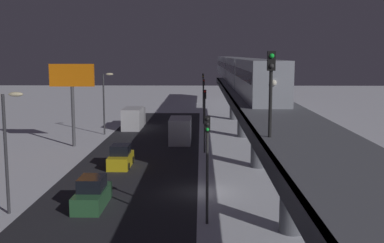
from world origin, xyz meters
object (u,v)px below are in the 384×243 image
Objects in this scene: commercial_billboard at (72,83)px; subway_train at (236,69)px; traffic_light_distant at (203,85)px; traffic_light_mid at (205,112)px; sedan_green at (92,194)px; box_truck at (181,130)px; traffic_light_far at (204,95)px; traffic_light_near at (207,154)px; sedan_yellow at (121,158)px; rail_signal at (271,79)px; delivery_van at (134,118)px.

subway_train is at bearing -133.63° from commercial_billboard.
traffic_light_distant is at bearing -110.41° from commercial_billboard.
subway_train is 11.57× the size of traffic_light_mid.
box_truck is (-4.80, -23.99, 0.55)m from sedan_green.
commercial_billboard reaches higher than traffic_light_far.
traffic_light_near and traffic_light_mid have the same top height.
traffic_light_mid is (-7.50, -6.20, 3.41)m from sedan_yellow.
commercial_billboard is (6.66, -20.63, 6.03)m from sedan_green.
delivery_van is (12.35, -42.14, -7.42)m from rail_signal.
subway_train is 11.57× the size of traffic_light_far.
box_truck is 34.91m from traffic_light_distant.
traffic_light_near is (4.73, 43.61, -3.63)m from subway_train.
delivery_van is 19.31m from traffic_light_mid.
commercial_billboard is at bearing -59.41° from rail_signal.
traffic_light_mid is at bearing -90.00° from traffic_light_near.
traffic_light_mid is (-7.50, -17.44, 3.40)m from sedan_green.
subway_train is at bearing -101.61° from traffic_light_mid.
subway_train is 44.02m from traffic_light_near.
sedan_green is 59.25m from traffic_light_distant.
sedan_green is at bearing 107.88° from commercial_billboard.
box_truck and delivery_van have the same top height.
rail_signal is 7.32m from traffic_light_near.
subway_train is at bearing -155.68° from delivery_van.
delivery_van reaches higher than sedan_yellow.
traffic_light_distant is at bearing -98.99° from sedan_yellow.
sedan_yellow is 13.00m from commercial_billboard.
subway_train is at bearing 104.53° from traffic_light_distant.
delivery_van is 15.19m from commercial_billboard.
commercial_billboard is (4.66, 13.38, 5.48)m from delivery_van.
traffic_light_distant is (0.00, -41.23, 0.00)m from traffic_light_mid.
traffic_light_distant is at bearing -97.28° from sedan_green.
delivery_van is at bearing -60.17° from traffic_light_mid.
delivery_van is 38.48m from traffic_light_near.
delivery_van is at bearing -73.67° from rail_signal.
sedan_yellow is 0.57× the size of delivery_van.
traffic_light_far and traffic_light_distant have the same top height.
rail_signal reaches higher than box_truck.
sedan_yellow is 0.57× the size of box_truck.
subway_train is 10.01× the size of box_truck.
traffic_light_far reaches higher than box_truck.
traffic_light_far is 22.61m from commercial_billboard.
sedan_green is at bearing 78.85° from traffic_light_far.
delivery_van is 1.16× the size of traffic_light_distant.
commercial_billboard is at bearing 16.34° from box_truck.
delivery_van is 26.58m from traffic_light_distant.
box_truck is at bearing 79.14° from traffic_light_far.
traffic_light_mid is 20.62m from traffic_light_far.
traffic_light_mid is 0.72× the size of commercial_billboard.
rail_signal is at bearing 120.59° from commercial_billboard.
traffic_light_far is (-7.50, -38.06, 3.40)m from sedan_green.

